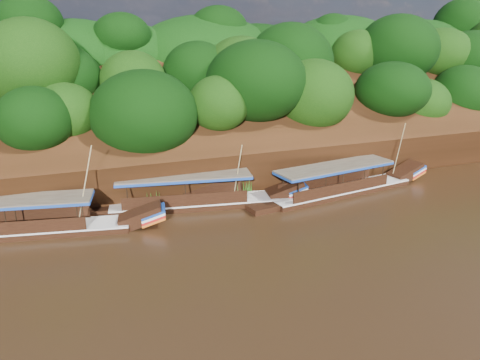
% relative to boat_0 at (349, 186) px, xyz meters
% --- Properties ---
extents(ground, '(160.00, 160.00, 0.00)m').
position_rel_boat_0_xyz_m(ground, '(-10.41, -7.09, -0.55)').
color(ground, black).
rests_on(ground, ground).
extents(riverbank, '(120.00, 30.06, 19.40)m').
position_rel_boat_0_xyz_m(riverbank, '(-10.42, 15.64, 1.33)').
color(riverbank, black).
rests_on(riverbank, ground).
extents(boat_0, '(15.26, 4.18, 5.91)m').
position_rel_boat_0_xyz_m(boat_0, '(0.00, 0.00, 0.00)').
color(boat_0, black).
rests_on(boat_0, ground).
extents(boat_1, '(14.84, 4.51, 5.30)m').
position_rel_boat_0_xyz_m(boat_1, '(-11.72, 1.21, 0.02)').
color(boat_1, black).
rests_on(boat_1, ground).
extents(boat_2, '(15.50, 4.77, 6.16)m').
position_rel_boat_0_xyz_m(boat_2, '(-23.20, 0.37, -0.01)').
color(boat_2, black).
rests_on(boat_2, ground).
extents(reeds, '(50.12, 2.70, 2.30)m').
position_rel_boat_0_xyz_m(reeds, '(-13.92, 2.46, 0.38)').
color(reeds, '#31711C').
rests_on(reeds, ground).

